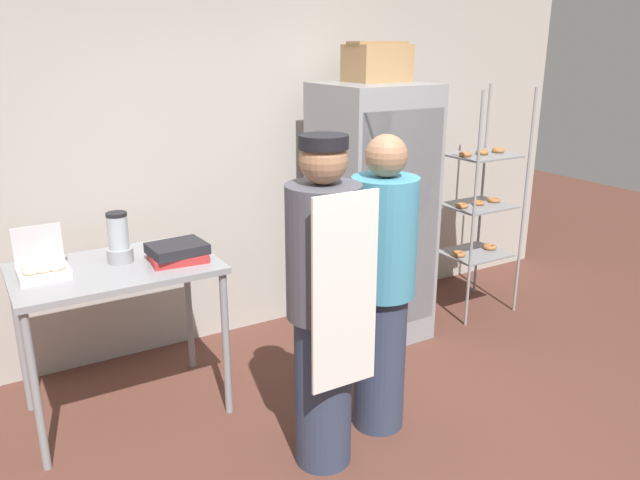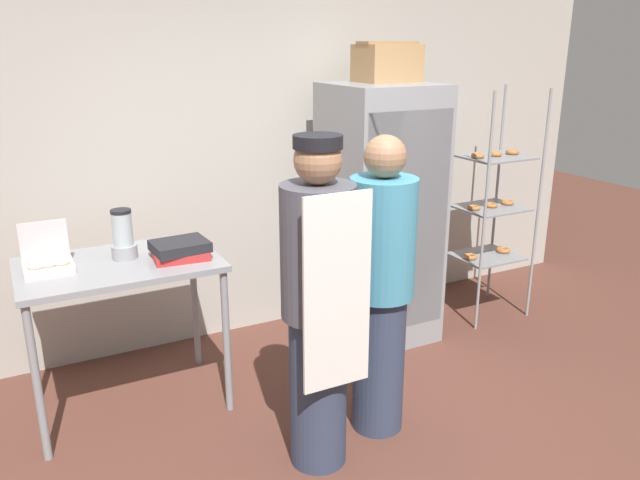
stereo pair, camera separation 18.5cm
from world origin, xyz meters
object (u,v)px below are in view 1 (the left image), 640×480
Objects in this scene: blender_pitcher at (119,240)px; refrigerator at (371,215)px; person_baker at (324,304)px; person_customer at (382,286)px; cardboard_storage_box at (377,62)px; donut_box at (42,269)px; baking_rack at (478,204)px; binder_stack at (177,252)px.

refrigerator is at bearing 3.08° from blender_pitcher.
person_baker is 0.47m from person_customer.
person_baker is at bearing -164.75° from person_customer.
refrigerator is 1.84m from blender_pitcher.
cardboard_storage_box reaches higher than blender_pitcher.
cardboard_storage_box is 2.06m from person_baker.
donut_box is 0.15× the size of person_customer.
refrigerator is 1.00m from baking_rack.
donut_box is 0.72m from binder_stack.
cardboard_storage_box is at bearing 6.27° from blender_pitcher.
cardboard_storage_box reaches higher than person_customer.
binder_stack is (-1.54, -0.25, 0.05)m from refrigerator.
baking_rack is at bearing -3.94° from refrigerator.
refrigerator is at bearing 3.46° from donut_box.
baking_rack reaches higher than binder_stack.
person_baker is at bearing -63.95° from binder_stack.
blender_pitcher is at bearing -179.40° from baking_rack.
person_customer is (1.18, -0.93, -0.20)m from blender_pitcher.
donut_box is 1.54m from person_baker.
person_baker is (-1.19, -1.26, -1.10)m from cardboard_storage_box.
person_customer is at bearing -149.79° from baking_rack.
blender_pitcher is 0.71× the size of cardboard_storage_box.
refrigerator reaches higher than donut_box.
cardboard_storage_box is at bearing 12.43° from binder_stack.
refrigerator is 1.22m from person_customer.
cardboard_storage_box is 0.24× the size of person_customer.
blender_pitcher is at bearing -176.92° from refrigerator.
blender_pitcher is 1.52m from person_customer.
refrigerator is 7.13× the size of donut_box.
binder_stack is (0.71, -0.11, 0.00)m from donut_box.
person_baker is (1.15, -1.02, -0.08)m from donut_box.
refrigerator is 1.56m from binder_stack.
blender_pitcher is at bearing -173.73° from cardboard_storage_box.
refrigerator is at bearing 46.28° from person_baker.
person_baker is (0.73, -1.05, -0.16)m from blender_pitcher.
cardboard_storage_box is (1.93, 0.21, 0.94)m from blender_pitcher.
person_customer is at bearing -41.31° from binder_stack.
person_baker reaches higher than blender_pitcher.
baking_rack is 4.40× the size of cardboard_storage_box.
baking_rack reaches higher than donut_box.
binder_stack is at bearing -170.88° from refrigerator.
refrigerator reaches higher than baking_rack.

